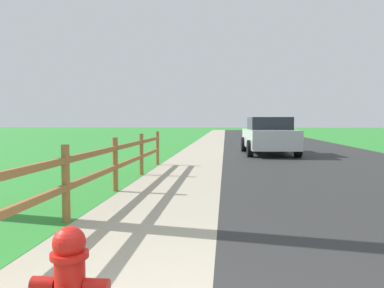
{
  "coord_description": "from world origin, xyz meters",
  "views": [
    {
      "loc": [
        0.1,
        -1.53,
        1.39
      ],
      "look_at": [
        -0.91,
        9.81,
        0.71
      ],
      "focal_mm": 35.43,
      "sensor_mm": 36.0,
      "label": 1
    }
  ],
  "objects": [
    {
      "name": "ground_plane",
      "position": [
        0.0,
        25.0,
        0.0
      ],
      "size": [
        120.0,
        120.0,
        0.0
      ],
      "primitive_type": "plane",
      "color": "#2F8933"
    },
    {
      "name": "road_asphalt",
      "position": [
        3.5,
        27.0,
        0.0
      ],
      "size": [
        7.0,
        66.0,
        0.01
      ],
      "primitive_type": "cube",
      "color": "#2D2D2D",
      "rests_on": "ground"
    },
    {
      "name": "curb_concrete",
      "position": [
        -3.0,
        27.0,
        0.0
      ],
      "size": [
        6.0,
        66.0,
        0.01
      ],
      "primitive_type": "cube",
      "color": "#ADA28C",
      "rests_on": "ground"
    },
    {
      "name": "grass_verge",
      "position": [
        -4.5,
        27.0,
        0.01
      ],
      "size": [
        5.0,
        66.0,
        0.0
      ],
      "primitive_type": "cube",
      "color": "#2F8933",
      "rests_on": "ground"
    },
    {
      "name": "fire_hydrant",
      "position": [
        -0.84,
        0.63,
        0.39
      ],
      "size": [
        0.48,
        0.4,
        0.76
      ],
      "color": "red",
      "rests_on": "ground"
    },
    {
      "name": "rail_fence",
      "position": [
        -2.08,
        4.6,
        0.63
      ],
      "size": [
        0.11,
        11.77,
        1.08
      ],
      "color": "olive",
      "rests_on": "ground"
    },
    {
      "name": "parked_suv_silver",
      "position": [
        1.92,
        14.73,
        0.79
      ],
      "size": [
        2.22,
        4.47,
        1.57
      ],
      "color": "#B7BABF",
      "rests_on": "ground"
    }
  ]
}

